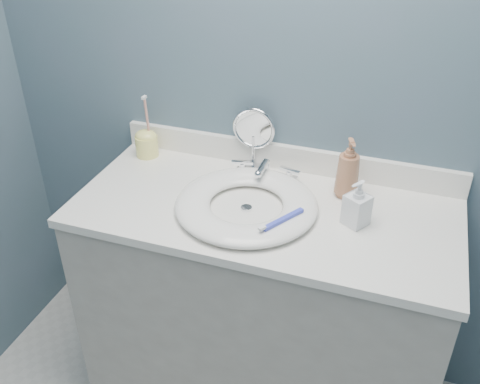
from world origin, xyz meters
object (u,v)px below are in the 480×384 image
at_px(makeup_mirror, 254,135).
at_px(soap_bottle_clear, 358,203).
at_px(soap_bottle_amber, 348,168).
at_px(toothbrush_holder, 147,142).

relative_size(makeup_mirror, soap_bottle_clear, 1.54).
xyz_separation_m(soap_bottle_amber, soap_bottle_clear, (0.05, -0.15, -0.03)).
xyz_separation_m(makeup_mirror, soap_bottle_amber, (0.35, -0.09, -0.02)).
bearing_deg(toothbrush_holder, makeup_mirror, 7.08).
xyz_separation_m(soap_bottle_amber, toothbrush_holder, (-0.74, 0.04, -0.05)).
relative_size(soap_bottle_amber, soap_bottle_clear, 1.38).
bearing_deg(makeup_mirror, soap_bottle_amber, -13.94).
height_order(makeup_mirror, soap_bottle_amber, makeup_mirror).
bearing_deg(soap_bottle_amber, soap_bottle_clear, -91.24).
bearing_deg(toothbrush_holder, soap_bottle_clear, -13.14).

